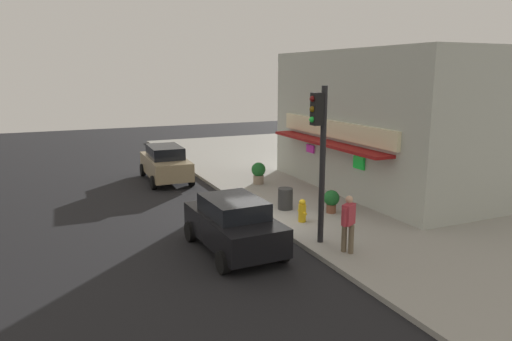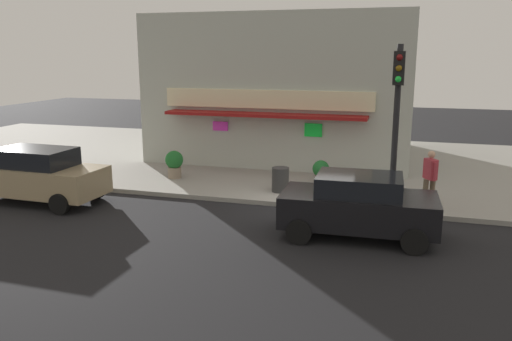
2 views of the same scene
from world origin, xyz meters
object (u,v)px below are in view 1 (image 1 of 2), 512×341
object	(u,v)px
potted_plant_by_window	(258,172)
fire_hydrant	(302,211)
trash_can	(285,199)
traffic_light	(320,144)
parked_car_black	(234,224)
pedestrian	(348,221)
parked_car_tan	(165,163)
potted_plant_by_doorway	(331,200)

from	to	relation	value
potted_plant_by_window	fire_hydrant	bearing A→B (deg)	-9.29
trash_can	potted_plant_by_window	bearing A→B (deg)	169.60
traffic_light	parked_car_black	size ratio (longest dim) A/B	1.19
pedestrian	parked_car_tan	distance (m)	12.32
traffic_light	trash_can	xyz separation A→B (m)	(-3.65, 0.77, -2.68)
potted_plant_by_window	parked_car_black	bearing A→B (deg)	-29.52
traffic_light	potted_plant_by_doorway	xyz separation A→B (m)	(-2.51, 2.13, -2.59)
trash_can	parked_car_tan	distance (m)	7.91
parked_car_tan	traffic_light	bearing A→B (deg)	11.12
pedestrian	potted_plant_by_doorway	bearing A→B (deg)	153.85
parked_car_black	potted_plant_by_window	bearing A→B (deg)	150.48
trash_can	potted_plant_by_doorway	bearing A→B (deg)	50.09
fire_hydrant	trash_can	size ratio (longest dim) A/B	1.00
potted_plant_by_doorway	parked_car_black	distance (m)	4.95
trash_can	parked_car_tan	xyz separation A→B (m)	(-7.34, -2.93, 0.33)
potted_plant_by_doorway	fire_hydrant	bearing A→B (deg)	-71.78
parked_car_black	trash_can	bearing A→B (deg)	131.49
fire_hydrant	parked_car_tan	distance (m)	9.40
pedestrian	parked_car_tan	world-z (taller)	pedestrian
parked_car_tan	parked_car_black	bearing A→B (deg)	-1.89
traffic_light	pedestrian	xyz separation A→B (m)	(1.08, 0.37, -2.14)
traffic_light	fire_hydrant	distance (m)	3.41
potted_plant_by_window	parked_car_tan	size ratio (longest dim) A/B	0.23
fire_hydrant	trash_can	world-z (taller)	same
trash_can	fire_hydrant	bearing A→B (deg)	-6.37
pedestrian	parked_car_tan	xyz separation A→B (m)	(-12.06, -2.53, -0.21)
fire_hydrant	parked_car_tan	xyz separation A→B (m)	(-8.98, -2.75, 0.35)
fire_hydrant	parked_car_tan	size ratio (longest dim) A/B	0.18
traffic_light	fire_hydrant	size ratio (longest dim) A/B	5.85
potted_plant_by_doorway	parked_car_tan	xyz separation A→B (m)	(-8.47, -4.29, 0.24)
potted_plant_by_window	pedestrian	bearing A→B (deg)	-7.52
potted_plant_by_doorway	parked_car_black	size ratio (longest dim) A/B	0.21
fire_hydrant	parked_car_black	distance (m)	3.34
trash_can	parked_car_black	distance (m)	4.37
parked_car_black	fire_hydrant	bearing A→B (deg)	112.02
potted_plant_by_doorway	parked_car_tan	size ratio (longest dim) A/B	0.19
parked_car_tan	parked_car_black	xyz separation A→B (m)	(10.23, -0.34, -0.04)
fire_hydrant	potted_plant_by_doorway	xyz separation A→B (m)	(-0.51, 1.54, 0.11)
traffic_light	fire_hydrant	xyz separation A→B (m)	(-2.00, 0.59, -2.70)
fire_hydrant	trash_can	distance (m)	1.65
pedestrian	potted_plant_by_window	world-z (taller)	pedestrian
potted_plant_by_window	trash_can	bearing A→B (deg)	-10.40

